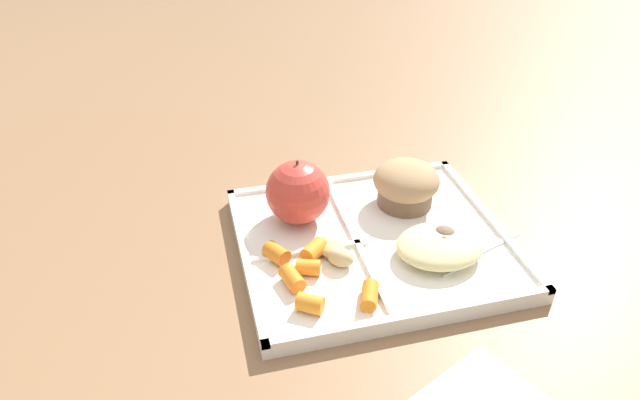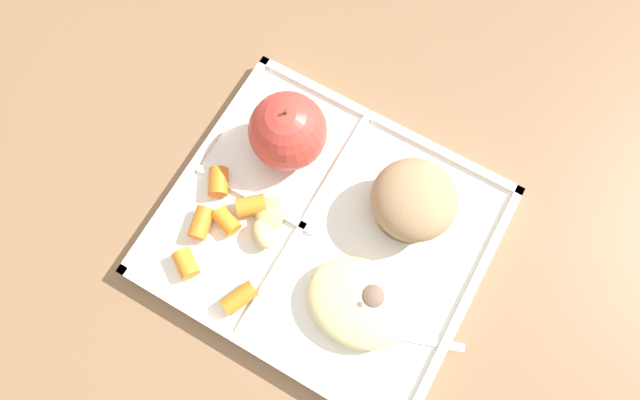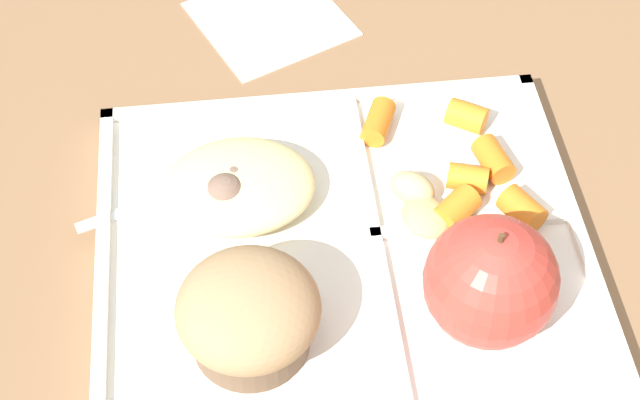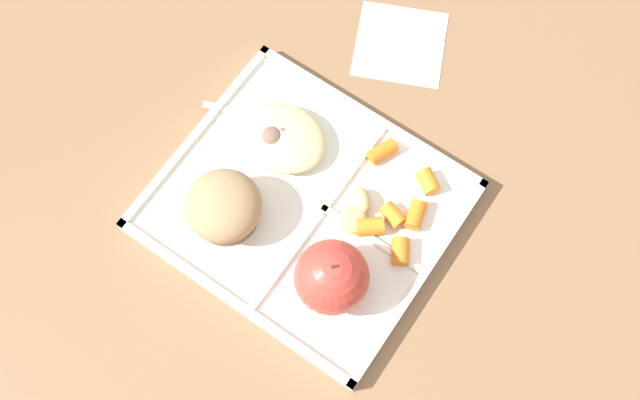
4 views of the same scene
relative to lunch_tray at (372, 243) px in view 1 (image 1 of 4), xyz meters
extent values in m
plane|color=#846042|center=(0.00, 0.00, -0.01)|extent=(6.00, 6.00, 0.00)
cube|color=white|center=(0.00, 0.00, 0.00)|extent=(0.34, 0.30, 0.02)
cube|color=white|center=(0.00, -0.14, 0.01)|extent=(0.34, 0.01, 0.01)
cube|color=white|center=(0.00, 0.14, 0.01)|extent=(0.34, 0.01, 0.01)
cube|color=white|center=(-0.16, 0.00, 0.01)|extent=(0.01, 0.30, 0.01)
cube|color=white|center=(0.17, 0.00, 0.01)|extent=(0.01, 0.30, 0.01)
cube|color=white|center=(-0.02, 0.00, 0.01)|extent=(0.01, 0.28, 0.01)
cube|color=white|center=(-0.08, -0.01, 0.01)|extent=(0.15, 0.01, 0.01)
sphere|color=#C63D33|center=(-0.08, 0.07, 0.05)|extent=(0.09, 0.09, 0.09)
cylinder|color=#4C381E|center=(-0.08, 0.07, 0.09)|extent=(0.00, 0.00, 0.01)
cylinder|color=brown|center=(0.07, 0.07, 0.02)|extent=(0.08, 0.08, 0.03)
ellipsoid|color=tan|center=(0.07, 0.07, 0.05)|extent=(0.09, 0.09, 0.05)
cylinder|color=orange|center=(-0.13, -0.01, 0.02)|extent=(0.03, 0.04, 0.02)
cylinder|color=orange|center=(-0.04, -0.11, 0.02)|extent=(0.03, 0.04, 0.02)
cylinder|color=orange|center=(-0.10, -0.05, 0.02)|extent=(0.03, 0.03, 0.02)
cylinder|color=orange|center=(-0.11, -0.11, 0.02)|extent=(0.04, 0.03, 0.02)
cylinder|color=orange|center=(-0.08, -0.02, 0.02)|extent=(0.04, 0.04, 0.02)
cylinder|color=orange|center=(-0.12, -0.06, 0.02)|extent=(0.03, 0.04, 0.02)
ellipsoid|color=tan|center=(-0.06, -0.02, 0.02)|extent=(0.04, 0.05, 0.02)
ellipsoid|color=tan|center=(-0.05, -0.04, 0.02)|extent=(0.04, 0.04, 0.02)
ellipsoid|color=beige|center=(0.07, -0.05, 0.02)|extent=(0.11, 0.09, 0.03)
sphere|color=#755B4C|center=(0.07, -0.05, 0.02)|extent=(0.03, 0.03, 0.03)
sphere|color=#755B4C|center=(0.08, -0.04, 0.02)|extent=(0.03, 0.03, 0.03)
cube|color=white|center=(0.14, -0.05, 0.01)|extent=(0.09, 0.04, 0.00)
cube|color=white|center=(0.09, -0.07, 0.01)|extent=(0.04, 0.03, 0.00)
cylinder|color=white|center=(0.06, -0.07, 0.01)|extent=(0.02, 0.01, 0.00)
cylinder|color=white|center=(0.06, -0.08, 0.01)|extent=(0.02, 0.01, 0.00)
cylinder|color=white|center=(0.07, -0.09, 0.01)|extent=(0.02, 0.01, 0.00)
camera|label=1|loc=(-0.21, -0.56, 0.47)|focal=32.62mm
camera|label=2|loc=(0.07, -0.13, 0.58)|focal=30.71mm
camera|label=3|loc=(0.06, 0.39, 0.55)|focal=54.75mm
camera|label=4|loc=(-0.19, 0.24, 0.85)|focal=41.90mm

